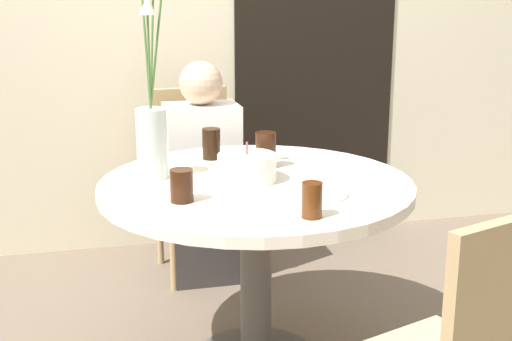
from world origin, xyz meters
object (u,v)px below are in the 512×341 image
Objects in this scene: chair_right_flank at (195,170)px; flower_vase at (152,123)px; drink_glass_1 at (182,186)px; drink_glass_3 at (211,144)px; side_plate at (318,194)px; drink_glass_0 at (266,150)px; drink_glass_2 at (312,200)px; birthday_cake at (247,168)px; person_boy at (203,181)px.

flower_vase is (-0.28, -0.85, 0.42)m from chair_right_flank.
drink_glass_3 is (0.19, 0.53, 0.01)m from drink_glass_1.
drink_glass_0 is (-0.08, 0.39, 0.06)m from side_plate.
drink_glass_1 is at bearing 145.22° from drink_glass_2.
birthday_cake is (0.04, -0.96, 0.27)m from chair_right_flank.
drink_glass_2 is 0.90× the size of drink_glass_3.
chair_right_flank is 0.68m from drink_glass_3.
side_plate is 1.84× the size of drink_glass_1.
drink_glass_2 is (0.36, -0.25, 0.00)m from drink_glass_1.
chair_right_flank is 7.30× the size of drink_glass_3.
drink_glass_1 is (-0.22, -1.15, 0.27)m from chair_right_flank.
drink_glass_3 is (-0.07, 0.34, 0.01)m from birthday_cake.
drink_glass_1 is (-0.37, -0.35, -0.01)m from drink_glass_0.
flower_vase is (-0.32, 0.12, 0.15)m from birthday_cake.
person_boy is at bearing 76.95° from drink_glass_1.
flower_vase is 0.34m from drink_glass_1.
person_boy reaches higher than birthday_cake.
birthday_cake reaches higher than drink_glass_3.
birthday_cake is at bearing 103.05° from drink_glass_2.
drink_glass_2 is at bearing -76.95° from birthday_cake.
drink_glass_0 is 0.60m from drink_glass_2.
side_plate is at bearing 66.35° from drink_glass_2.
person_boy is (-0.14, 0.64, -0.29)m from drink_glass_0.
flower_vase is at bearing -112.37° from chair_right_flank.
drink_glass_3 is at bearing 114.65° from side_plate.
flower_vase is 0.45m from drink_glass_0.
birthday_cake is 0.20m from drink_glass_0.
person_boy is at bearing -90.00° from chair_right_flank.
drink_glass_0 is at bearing 102.04° from side_plate.
birthday_cake is at bearing -19.97° from flower_vase.
flower_vase is at bearing 127.30° from drink_glass_2.
drink_glass_1 is at bearing -103.05° from person_boy.
person_boy reaches higher than drink_glass_2.
chair_right_flank reaches higher than drink_glass_2.
drink_glass_2 is at bearing -34.78° from drink_glass_1.
drink_glass_0 is 0.72m from person_boy.
side_plate is at bearing -77.96° from drink_glass_0.
drink_glass_1 is (-0.45, 0.04, 0.05)m from side_plate.
chair_right_flank is 4.27× the size of birthday_cake.
drink_glass_0 is at bearing 55.57° from birthday_cake.
flower_vase reaches higher than drink_glass_0.
side_plate is 1.45× the size of drink_glass_0.
drink_glass_1 is at bearing -109.96° from drink_glass_3.
drink_glass_0 is 1.27× the size of drink_glass_1.
drink_glass_0 is at bearing -83.38° from chair_right_flank.
birthday_cake is at bearing -91.70° from chair_right_flank.
drink_glass_0 is at bearing -45.46° from drink_glass_3.
chair_right_flank is at bearing 100.80° from drink_glass_0.
side_plate is 0.40m from drink_glass_0.
drink_glass_0 is 1.24× the size of drink_glass_2.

